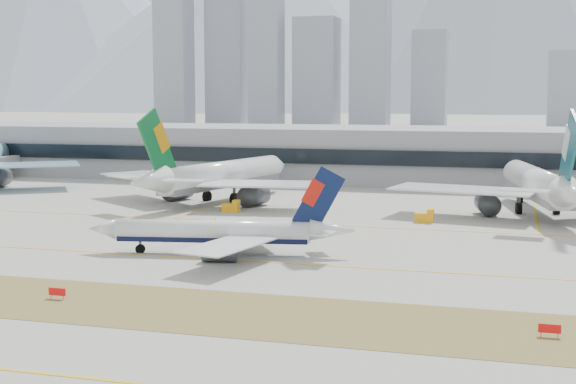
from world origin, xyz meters
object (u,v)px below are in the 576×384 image
(taxiing_airliner, at_px, (222,233))
(widebody_cathay, at_px, (539,186))
(terminal, at_px, (389,154))
(widebody_eva, at_px, (218,177))

(taxiing_airliner, height_order, widebody_cathay, widebody_cathay)
(taxiing_airliner, bearing_deg, terminal, -103.86)
(taxiing_airliner, bearing_deg, widebody_eva, -78.61)
(taxiing_airliner, distance_m, widebody_cathay, 73.39)
(taxiing_airliner, relative_size, widebody_eva, 0.68)
(widebody_eva, height_order, widebody_cathay, widebody_cathay)
(widebody_eva, distance_m, widebody_cathay, 69.30)
(taxiing_airliner, distance_m, terminal, 116.24)
(widebody_eva, bearing_deg, taxiing_airliner, -144.94)
(taxiing_airliner, height_order, widebody_eva, widebody_eva)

